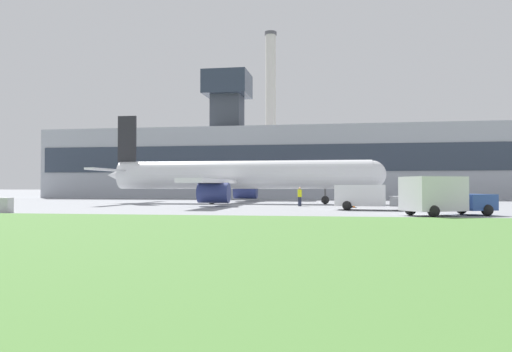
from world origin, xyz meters
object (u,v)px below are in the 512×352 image
Objects in this scene: airplane at (237,176)px; baggage_truck at (370,197)px; pushback_tug at (420,196)px; fuel_truck at (442,197)px; ground_crew_person at (300,196)px.

baggage_truck is (12.71, -12.03, -1.88)m from airplane.
fuel_truck is (-2.05, -21.52, 0.39)m from pushback_tug.
ground_crew_person is (-9.61, 13.00, -0.29)m from fuel_truck.
fuel_truck is 3.48× the size of ground_crew_person.
airplane is 17.60m from baggage_truck.
airplane is 4.91× the size of fuel_truck.
ground_crew_person is at bearing -143.86° from pushback_tug.
pushback_tug is at bearing 68.14° from baggage_truck.
airplane is at bearing 131.30° from fuel_truck.
baggage_truck is 1.06× the size of fuel_truck.
pushback_tug reaches higher than ground_crew_person.
airplane is 9.29m from ground_crew_person.
fuel_truck is 16.17m from ground_crew_person.
fuel_truck is at bearing -48.70° from airplane.
fuel_truck reaches higher than ground_crew_person.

